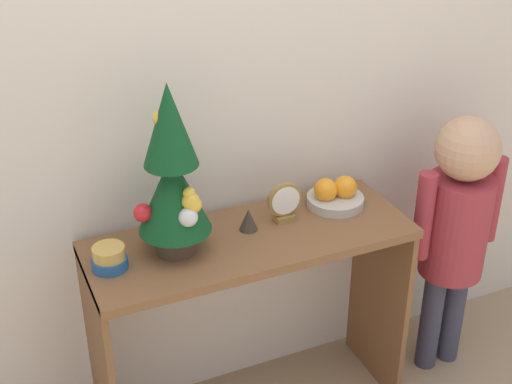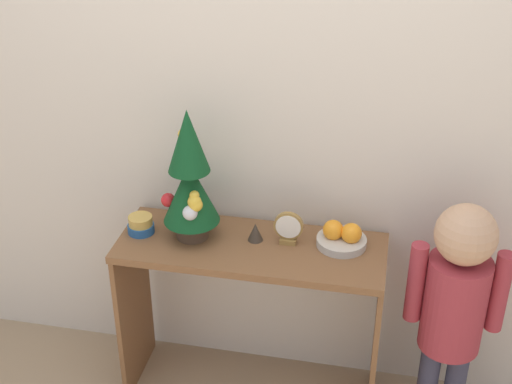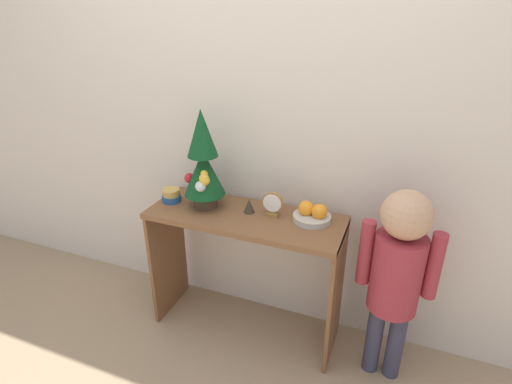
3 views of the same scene
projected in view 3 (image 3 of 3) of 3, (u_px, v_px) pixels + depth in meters
ground_plane at (233, 348)px, 2.19m from camera, size 12.00×12.00×0.00m
back_wall at (262, 105)px, 2.04m from camera, size 7.00×0.05×2.50m
console_table at (245, 245)px, 2.13m from camera, size 1.02×0.38×0.73m
mini_tree at (203, 162)px, 2.04m from camera, size 0.23×0.22×0.53m
fruit_bowl at (312, 214)px, 1.98m from camera, size 0.19×0.19×0.10m
singing_bowl at (171, 196)px, 2.19m from camera, size 0.10×0.10×0.07m
desk_clock at (273, 204)px, 2.01m from camera, size 0.11×0.04×0.13m
figurine at (249, 206)px, 2.06m from camera, size 0.06×0.06×0.07m
child_figure at (398, 267)px, 1.80m from camera, size 0.36×0.23×1.01m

